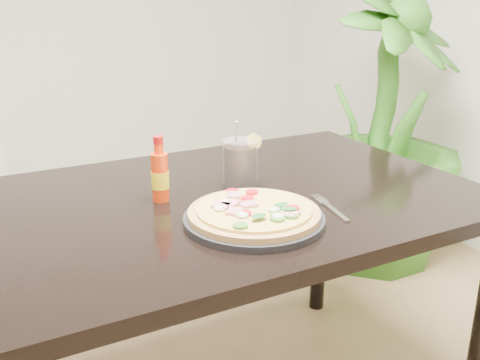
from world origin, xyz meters
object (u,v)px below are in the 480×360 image
fork (329,206)px  pizza (254,212)px  hot_sauce_bottle (160,176)px  houseplant (383,125)px  dining_table (219,224)px  cola_cup (240,164)px  plate (254,219)px

fork → pizza: bearing=-171.0°
hot_sauce_bottle → houseplant: 1.46m
pizza → houseplant: 1.46m
dining_table → hot_sauce_bottle: size_ratio=8.11×
hot_sauce_bottle → pizza: bearing=-59.0°
cola_cup → fork: (0.12, -0.26, -0.06)m
cola_cup → fork: cola_cup is taller
cola_cup → plate: bearing=-111.1°
pizza → cola_cup: size_ratio=1.65×
fork → houseplant: (0.97, 0.86, -0.07)m
dining_table → fork: (0.21, -0.21, 0.09)m
plate → houseplant: 1.46m
fork → dining_table: bearing=145.5°
plate → fork: bearing=-1.8°
plate → pizza: size_ratio=1.07×
pizza → houseplant: (1.18, 0.85, -0.10)m
plate → fork: 0.21m
pizza → cola_cup: cola_cup is taller
dining_table → pizza: bearing=-91.9°
pizza → hot_sauce_bottle: bearing=121.0°
cola_cup → houseplant: bearing=29.1°
plate → cola_cup: cola_cup is taller
fork → cola_cup: bearing=125.3°
cola_cup → hot_sauce_bottle: bearing=-177.5°
plate → cola_cup: (0.10, 0.25, 0.05)m
dining_table → pizza: pizza is taller
pizza → houseplant: size_ratio=0.23×
pizza → fork: (0.21, -0.01, -0.02)m
cola_cup → houseplant: houseplant is taller
pizza → houseplant: houseplant is taller
cola_cup → houseplant: size_ratio=0.14×
hot_sauce_bottle → houseplant: houseplant is taller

